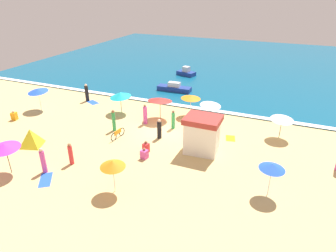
{
  "coord_description": "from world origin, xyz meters",
  "views": [
    {
      "loc": [
        9.54,
        -21.05,
        11.59
      ],
      "look_at": [
        0.77,
        -0.25,
        0.8
      ],
      "focal_mm": 31.55,
      "sensor_mm": 36.0,
      "label": 1
    }
  ],
  "objects": [
    {
      "name": "beach_tent",
      "position": [
        -8.52,
        -6.21,
        0.7
      ],
      "size": [
        2.16,
        2.09,
        1.4
      ],
      "color": "yellow",
      "rests_on": "ground_plane"
    },
    {
      "name": "beach_towel_0",
      "position": [
        5.87,
        1.11,
        0.01
      ],
      "size": [
        0.98,
        1.22,
        0.01
      ],
      "color": "orange",
      "rests_on": "ground_plane"
    },
    {
      "name": "beach_umbrella_4",
      "position": [
        3.52,
        2.96,
        2.08
      ],
      "size": [
        2.52,
        2.51,
        2.34
      ],
      "color": "#4C3823",
      "rests_on": "ground_plane"
    },
    {
      "name": "beachgoer_5",
      "position": [
        0.66,
        -4.48,
        0.36
      ],
      "size": [
        0.54,
        0.54,
        0.87
      ],
      "color": "#D84CA5",
      "rests_on": "ground_plane"
    },
    {
      "name": "beach_umbrella_7",
      "position": [
        9.52,
        -5.31,
        2.03
      ],
      "size": [
        2.07,
        2.07,
        2.25
      ],
      "color": "silver",
      "rests_on": "ground_plane"
    },
    {
      "name": "beachgoer_0",
      "position": [
        -4.82,
        -8.72,
        0.9
      ],
      "size": [
        0.41,
        0.41,
        1.88
      ],
      "color": "#D84CA5",
      "rests_on": "ground_plane"
    },
    {
      "name": "ground_plane",
      "position": [
        0.0,
        0.0,
        0.0
      ],
      "size": [
        60.0,
        60.0,
        0.0
      ],
      "primitive_type": "plane",
      "color": "#D8B775"
    },
    {
      "name": "small_boat_0",
      "position": [
        -3.93,
        17.46,
        0.5
      ],
      "size": [
        2.79,
        1.95,
        1.23
      ],
      "color": "navy",
      "rests_on": "ocean_water"
    },
    {
      "name": "beachgoer_4",
      "position": [
        0.72,
        1.05,
        0.82
      ],
      "size": [
        0.39,
        0.39,
        1.73
      ],
      "color": "green",
      "rests_on": "ground_plane"
    },
    {
      "name": "ocean_water",
      "position": [
        0.0,
        28.0,
        0.05
      ],
      "size": [
        60.0,
        44.0,
        0.1
      ],
      "primitive_type": "cube",
      "color": "#0F567A",
      "rests_on": "ground_plane"
    },
    {
      "name": "beach_umbrella_6",
      "position": [
        1.21,
        4.34,
        1.93
      ],
      "size": [
        2.07,
        2.06,
        2.14
      ],
      "color": "silver",
      "rests_on": "ground_plane"
    },
    {
      "name": "beach_towel_2",
      "position": [
        -9.79,
        3.59,
        0.01
      ],
      "size": [
        1.65,
        1.34,
        0.01
      ],
      "color": "blue",
      "rests_on": "ground_plane"
    },
    {
      "name": "beach_umbrella_2",
      "position": [
        0.74,
        -8.67,
        2.01
      ],
      "size": [
        2.17,
        2.18,
        2.26
      ],
      "color": "silver",
      "rests_on": "ground_plane"
    },
    {
      "name": "lifeguard_cabana",
      "position": [
        4.22,
        -1.8,
        1.45
      ],
      "size": [
        2.62,
        2.25,
        2.85
      ],
      "color": "white",
      "rests_on": "ground_plane"
    },
    {
      "name": "beach_umbrella_8",
      "position": [
        -1.22,
        2.54,
        1.97
      ],
      "size": [
        2.51,
        2.52,
        2.25
      ],
      "color": "#4C3823",
      "rests_on": "ground_plane"
    },
    {
      "name": "beachgoer_3",
      "position": [
        -3.9,
        -1.35,
        0.96
      ],
      "size": [
        0.41,
        0.41,
        1.95
      ],
      "color": "green",
      "rests_on": "ground_plane"
    },
    {
      "name": "wave_breaker_foam",
      "position": [
        0.0,
        6.3,
        0.1
      ],
      "size": [
        57.0,
        0.7,
        0.01
      ],
      "primitive_type": "cube",
      "color": "white",
      "rests_on": "ocean_water"
    },
    {
      "name": "beachgoer_11",
      "position": [
        -3.8,
        -7.17,
        0.79
      ],
      "size": [
        0.35,
        0.35,
        1.66
      ],
      "color": "red",
      "rests_on": "ground_plane"
    },
    {
      "name": "beachgoer_1",
      "position": [
        -13.88,
        -3.1,
        0.4
      ],
      "size": [
        0.56,
        0.56,
        0.95
      ],
      "color": "orange",
      "rests_on": "ground_plane"
    },
    {
      "name": "beachgoer_2",
      "position": [
        -2.02,
        0.97,
        0.89
      ],
      "size": [
        0.52,
        0.52,
        1.89
      ],
      "color": "#D84CA5",
      "rests_on": "ground_plane"
    },
    {
      "name": "beach_umbrella_1",
      "position": [
        -5.41,
        2.36,
        1.91
      ],
      "size": [
        2.89,
        2.9,
        2.25
      ],
      "color": "#4C3823",
      "rests_on": "ground_plane"
    },
    {
      "name": "small_boat_1",
      "position": [
        -2.95,
        10.47,
        0.46
      ],
      "size": [
        4.09,
        1.35,
        1.07
      ],
      "color": "navy",
      "rests_on": "ocean_water"
    },
    {
      "name": "beachgoer_8",
      "position": [
        -10.63,
        3.81,
        0.92
      ],
      "size": [
        0.54,
        0.54,
        1.95
      ],
      "color": "black",
      "rests_on": "ground_plane"
    },
    {
      "name": "beachgoer_10",
      "position": [
        0.36,
        -3.62,
        0.4
      ],
      "size": [
        0.52,
        0.52,
        0.94
      ],
      "color": "red",
      "rests_on": "ground_plane"
    },
    {
      "name": "beach_umbrella_0",
      "position": [
        9.6,
        2.8,
        1.86
      ],
      "size": [
        2.61,
        2.62,
        2.15
      ],
      "color": "#4C3823",
      "rests_on": "ground_plane"
    },
    {
      "name": "beach_umbrella_5",
      "position": [
        -6.88,
        -9.69,
        2.06
      ],
      "size": [
        2.44,
        2.45,
        2.31
      ],
      "color": "#4C3823",
      "rests_on": "ground_plane"
    },
    {
      "name": "beachgoer_9",
      "position": [
        4.33,
        1.02,
        0.37
      ],
      "size": [
        0.61,
        0.61,
        0.87
      ],
      "color": "blue",
      "rests_on": "ground_plane"
    },
    {
      "name": "beachgoer_6",
      "position": [
        0.35,
        -1.13,
        0.8
      ],
      "size": [
        0.38,
        0.38,
        1.71
      ],
      "color": "black",
      "rests_on": "ground_plane"
    },
    {
      "name": "beach_towel_1",
      "position": [
        -4.13,
        -9.44,
        0.01
      ],
      "size": [
        1.57,
        1.78,
        0.01
      ],
      "color": "blue",
      "rests_on": "ground_plane"
    },
    {
      "name": "beach_umbrella_3",
      "position": [
        -13.45,
        -0.16,
        2.07
      ],
      "size": [
        2.44,
        2.45,
        2.36
      ],
      "color": "silver",
      "rests_on": "ground_plane"
    },
    {
      "name": "parked_bicycle",
      "position": [
        -2.86,
        -2.47,
        0.38
      ],
      "size": [
        0.25,
        1.82,
        0.76
      ],
      "color": "black",
      "rests_on": "ground_plane"
    }
  ]
}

